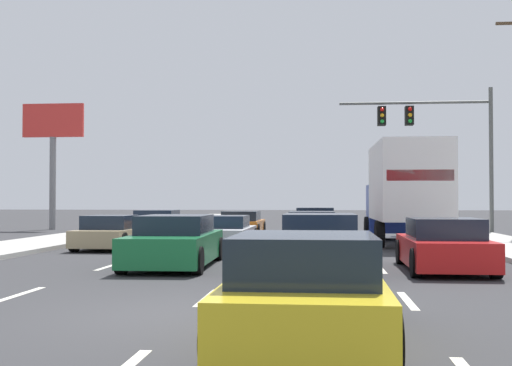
# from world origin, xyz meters

# --- Properties ---
(ground_plane) EXTENTS (140.00, 140.00, 0.00)m
(ground_plane) POSITION_xyz_m (0.00, 25.00, 0.00)
(ground_plane) COLOR #333335
(sidewalk_right) EXTENTS (3.04, 80.00, 0.14)m
(sidewalk_right) POSITION_xyz_m (8.47, 20.00, 0.07)
(sidewalk_right) COLOR #B2AFA8
(sidewalk_right) RESTS_ON ground_plane
(sidewalk_left) EXTENTS (3.04, 80.00, 0.14)m
(sidewalk_left) POSITION_xyz_m (-8.47, 20.00, 0.07)
(sidewalk_left) COLOR #B2AFA8
(sidewalk_left) RESTS_ON ground_plane
(lane_markings) EXTENTS (6.94, 57.00, 0.01)m
(lane_markings) POSITION_xyz_m (-0.00, 19.25, 0.00)
(lane_markings) COLOR silver
(lane_markings) RESTS_ON ground_plane
(car_gray) EXTENTS (2.07, 4.12, 1.22)m
(car_gray) POSITION_xyz_m (-5.32, 19.36, 0.56)
(car_gray) COLOR slate
(car_gray) RESTS_ON ground_plane
(car_tan) EXTENTS (1.84, 4.02, 1.16)m
(car_tan) POSITION_xyz_m (-5.20, 12.52, 0.53)
(car_tan) COLOR tan
(car_tan) RESTS_ON ground_plane
(car_orange) EXTENTS (1.89, 4.22, 1.17)m
(car_orange) POSITION_xyz_m (-1.66, 20.35, 0.55)
(car_orange) COLOR orange
(car_orange) RESTS_ON ground_plane
(car_silver) EXTENTS (1.99, 4.37, 1.13)m
(car_silver) POSITION_xyz_m (-1.47, 13.49, 0.52)
(car_silver) COLOR #B7BABF
(car_silver) RESTS_ON ground_plane
(car_green) EXTENTS (2.07, 4.71, 1.30)m
(car_green) POSITION_xyz_m (-1.73, 6.89, 0.60)
(car_green) COLOR #196B38
(car_green) RESTS_ON ground_plane
(car_black) EXTENTS (1.92, 4.07, 1.33)m
(car_black) POSITION_xyz_m (1.69, 19.80, 0.61)
(car_black) COLOR black
(car_black) RESTS_ON ground_plane
(car_maroon) EXTENTS (1.93, 4.50, 1.28)m
(car_maroon) POSITION_xyz_m (1.62, 13.36, 0.57)
(car_maroon) COLOR maroon
(car_maroon) RESTS_ON ground_plane
(car_navy) EXTENTS (1.93, 4.34, 1.37)m
(car_navy) POSITION_xyz_m (1.92, 5.61, 0.63)
(car_navy) COLOR #141E4C
(car_navy) RESTS_ON ground_plane
(car_yellow) EXTENTS (1.97, 4.11, 1.29)m
(car_yellow) POSITION_xyz_m (1.77, -1.63, 0.59)
(car_yellow) COLOR yellow
(car_yellow) RESTS_ON ground_plane
(box_truck) EXTENTS (2.65, 7.86, 3.74)m
(box_truck) POSITION_xyz_m (5.11, 15.83, 2.09)
(box_truck) COLOR white
(box_truck) RESTS_ON ground_plane
(car_red) EXTENTS (1.93, 4.13, 1.26)m
(car_red) POSITION_xyz_m (4.86, 6.53, 0.58)
(car_red) COLOR red
(car_red) RESTS_ON ground_plane
(traffic_signal_mast) EXTENTS (7.54, 0.69, 7.25)m
(traffic_signal_mast) POSITION_xyz_m (7.30, 23.96, 5.27)
(traffic_signal_mast) COLOR #595B56
(traffic_signal_mast) RESTS_ON ground_plane
(roadside_billboard) EXTENTS (3.51, 0.36, 7.09)m
(roadside_billboard) POSITION_xyz_m (-13.08, 26.19, 4.95)
(roadside_billboard) COLOR slate
(roadside_billboard) RESTS_ON ground_plane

